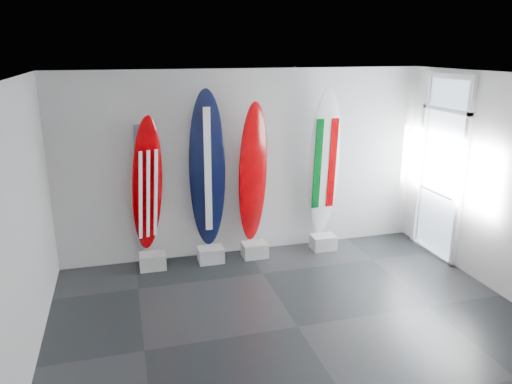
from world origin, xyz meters
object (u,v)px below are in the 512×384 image
object	(u,v)px
surfboard_italy	(324,164)
surfboard_swiss	(253,174)
surfboard_navy	(207,170)
surfboard_usa	(147,185)

from	to	relation	value
surfboard_italy	surfboard_swiss	bearing A→B (deg)	176.04
surfboard_navy	surfboard_swiss	distance (m)	0.74
surfboard_usa	surfboard_italy	bearing A→B (deg)	-21.05
surfboard_usa	surfboard_italy	xyz separation A→B (m)	(2.86, 0.00, 0.16)
surfboard_navy	surfboard_italy	bearing A→B (deg)	0.81
surfboard_usa	surfboard_navy	xyz separation A→B (m)	(0.92, 0.00, 0.17)
surfboard_usa	surfboard_italy	world-z (taller)	surfboard_italy
surfboard_navy	surfboard_italy	distance (m)	1.94
surfboard_navy	surfboard_usa	bearing A→B (deg)	-179.19
surfboard_swiss	surfboard_italy	bearing A→B (deg)	-16.04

